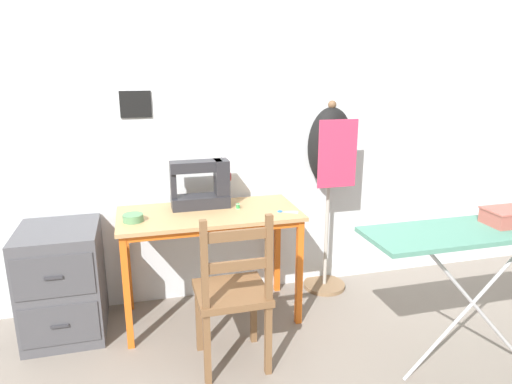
% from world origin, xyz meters
% --- Properties ---
extents(ground_plane, '(14.00, 14.00, 0.00)m').
position_xyz_m(ground_plane, '(0.00, 0.00, 0.00)').
color(ground_plane, gray).
extents(wall_back, '(10.00, 0.06, 2.55)m').
position_xyz_m(wall_back, '(-0.00, 0.62, 1.28)').
color(wall_back, silver).
rests_on(wall_back, ground_plane).
extents(sewing_table, '(1.17, 0.56, 0.76)m').
position_xyz_m(sewing_table, '(0.00, 0.26, 0.66)').
color(sewing_table, tan).
rests_on(sewing_table, ground_plane).
extents(sewing_machine, '(0.40, 0.16, 0.34)m').
position_xyz_m(sewing_machine, '(-0.01, 0.39, 0.90)').
color(sewing_machine, '#28282D').
rests_on(sewing_machine, sewing_table).
extents(fabric_bowl, '(0.12, 0.12, 0.05)m').
position_xyz_m(fabric_bowl, '(-0.48, 0.21, 0.78)').
color(fabric_bowl, '#56895B').
rests_on(fabric_bowl, sewing_table).
extents(scissors, '(0.13, 0.08, 0.01)m').
position_xyz_m(scissors, '(0.47, 0.15, 0.76)').
color(scissors, silver).
rests_on(scissors, sewing_table).
extents(thread_spool_near_machine, '(0.03, 0.03, 0.03)m').
position_xyz_m(thread_spool_near_machine, '(0.20, 0.29, 0.77)').
color(thread_spool_near_machine, green).
rests_on(thread_spool_near_machine, sewing_table).
extents(wooden_chair, '(0.40, 0.38, 0.94)m').
position_xyz_m(wooden_chair, '(0.03, -0.28, 0.45)').
color(wooden_chair, brown).
rests_on(wooden_chair, ground_plane).
extents(filing_cabinet, '(0.48, 0.54, 0.71)m').
position_xyz_m(filing_cabinet, '(-0.94, 0.32, 0.35)').
color(filing_cabinet, '#4C4C51').
rests_on(filing_cabinet, ground_plane).
extents(dress_form, '(0.34, 0.32, 1.44)m').
position_xyz_m(dress_form, '(0.92, 0.46, 1.04)').
color(dress_form, '#846647').
rests_on(dress_form, ground_plane).
extents(ironing_board, '(1.29, 0.38, 0.86)m').
position_xyz_m(ironing_board, '(1.30, -0.66, 0.81)').
color(ironing_board, '#518E7A').
rests_on(ironing_board, ground_plane).
extents(storage_box, '(0.22, 0.17, 0.09)m').
position_xyz_m(storage_box, '(1.45, -0.65, 0.90)').
color(storage_box, '#AD564C').
rests_on(storage_box, ironing_board).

